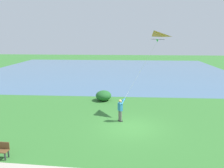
% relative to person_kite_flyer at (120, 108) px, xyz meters
% --- Properties ---
extents(ground_plane, '(120.00, 120.00, 0.00)m').
position_rel_person_kite_flyer_xyz_m(ground_plane, '(-1.17, -0.80, -1.05)').
color(ground_plane, '#33702D').
extents(lake_water, '(36.00, 44.00, 0.01)m').
position_rel_person_kite_flyer_xyz_m(lake_water, '(25.00, 3.20, -1.04)').
color(lake_water, '#476B8E').
rests_on(lake_water, ground).
extents(person_kite_flyer, '(0.54, 0.62, 1.83)m').
position_rel_person_kite_flyer_xyz_m(person_kite_flyer, '(0.00, 0.00, 0.00)').
color(person_kite_flyer, '#232328').
rests_on(person_kite_flyer, ground).
extents(flying_kite, '(2.34, 3.00, 4.95)m').
position_rel_person_kite_flyer_xyz_m(flying_kite, '(1.63, -2.51, 5.32)').
color(flying_kite, orange).
extents(lakeside_shrub, '(1.71, 1.58, 1.01)m').
position_rel_person_kite_flyer_xyz_m(lakeside_shrub, '(5.57, 1.89, -0.54)').
color(lakeside_shrub, '#236028').
rests_on(lakeside_shrub, ground).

